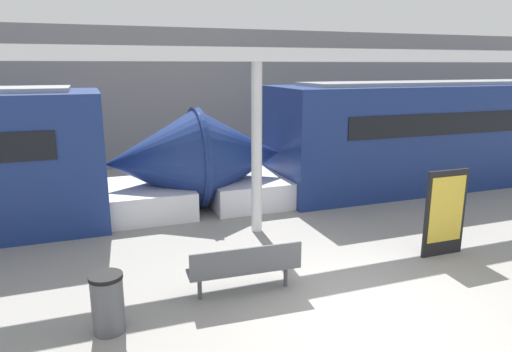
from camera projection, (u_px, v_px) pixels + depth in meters
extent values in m
plane|color=gray|center=(355.00, 309.00, 7.06)|extent=(60.00, 60.00, 0.00)
cube|color=gray|center=(191.00, 98.00, 17.05)|extent=(56.00, 0.20, 5.00)
cone|color=navy|center=(238.00, 155.00, 12.26)|extent=(2.38, 2.63, 2.63)
cube|color=silver|center=(246.00, 189.00, 12.57)|extent=(2.15, 2.46, 0.70)
cone|color=navy|center=(154.00, 161.00, 11.52)|extent=(2.38, 2.63, 2.63)
cube|color=silver|center=(147.00, 199.00, 11.68)|extent=(2.15, 2.46, 0.70)
cube|color=#4C4F54|center=(244.00, 268.00, 7.48)|extent=(1.87, 0.52, 0.04)
cube|color=#4C4F54|center=(247.00, 260.00, 7.24)|extent=(1.85, 0.12, 0.42)
cylinder|color=#4C4F54|center=(200.00, 287.00, 7.32)|extent=(0.07, 0.07, 0.41)
cylinder|color=#4C4F54|center=(286.00, 275.00, 7.75)|extent=(0.07, 0.07, 0.41)
cylinder|color=#4C4F54|center=(108.00, 305.00, 6.38)|extent=(0.45, 0.45, 0.81)
cylinder|color=black|center=(105.00, 277.00, 6.28)|extent=(0.47, 0.47, 0.06)
cube|color=black|center=(445.00, 213.00, 8.89)|extent=(0.94, 0.06, 1.73)
cube|color=gold|center=(447.00, 209.00, 8.84)|extent=(0.80, 0.01, 1.31)
cylinder|color=silver|center=(257.00, 150.00, 9.97)|extent=(0.24, 0.24, 3.75)
cube|color=silver|center=(257.00, 55.00, 9.50)|extent=(28.00, 0.60, 0.28)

